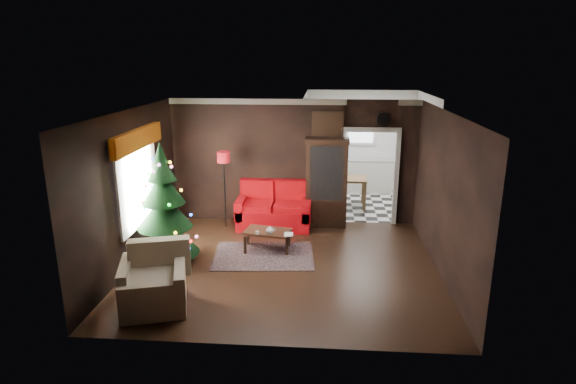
# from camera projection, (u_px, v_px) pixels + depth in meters

# --- Properties ---
(floor) EXTENTS (5.50, 5.50, 0.00)m
(floor) POSITION_uv_depth(u_px,v_px,m) (284.00, 266.00, 8.67)
(floor) COLOR black
(floor) RESTS_ON ground
(ceiling) EXTENTS (5.50, 5.50, 0.00)m
(ceiling) POSITION_uv_depth(u_px,v_px,m) (284.00, 112.00, 7.90)
(ceiling) COLOR white
(ceiling) RESTS_ON ground
(wall_back) EXTENTS (5.50, 0.00, 5.50)m
(wall_back) POSITION_uv_depth(u_px,v_px,m) (293.00, 162.00, 10.68)
(wall_back) COLOR black
(wall_back) RESTS_ON ground
(wall_front) EXTENTS (5.50, 0.00, 5.50)m
(wall_front) POSITION_uv_depth(u_px,v_px,m) (267.00, 248.00, 5.88)
(wall_front) COLOR black
(wall_front) RESTS_ON ground
(wall_left) EXTENTS (0.00, 5.50, 5.50)m
(wall_left) POSITION_uv_depth(u_px,v_px,m) (131.00, 189.00, 8.48)
(wall_left) COLOR black
(wall_left) RESTS_ON ground
(wall_right) EXTENTS (0.00, 5.50, 5.50)m
(wall_right) POSITION_uv_depth(u_px,v_px,m) (445.00, 196.00, 8.08)
(wall_right) COLOR black
(wall_right) RESTS_ON ground
(doorway) EXTENTS (1.10, 0.10, 2.10)m
(doorway) POSITION_uv_depth(u_px,v_px,m) (369.00, 178.00, 10.65)
(doorway) COLOR silver
(doorway) RESTS_ON ground
(left_window) EXTENTS (0.05, 1.60, 1.40)m
(left_window) POSITION_uv_depth(u_px,v_px,m) (137.00, 184.00, 8.66)
(left_window) COLOR white
(left_window) RESTS_ON wall_left
(valance) EXTENTS (0.12, 2.10, 0.35)m
(valance) POSITION_uv_depth(u_px,v_px,m) (138.00, 139.00, 8.43)
(valance) COLOR #8E3F08
(valance) RESTS_ON wall_left
(kitchen_floor) EXTENTS (3.00, 3.00, 0.00)m
(kitchen_floor) POSITION_uv_depth(u_px,v_px,m) (362.00, 203.00, 12.38)
(kitchen_floor) COLOR silver
(kitchen_floor) RESTS_ON ground
(kitchen_window) EXTENTS (0.70, 0.06, 0.70)m
(kitchen_window) POSITION_uv_depth(u_px,v_px,m) (361.00, 130.00, 13.30)
(kitchen_window) COLOR white
(kitchen_window) RESTS_ON ground
(rug) EXTENTS (1.99, 1.52, 0.01)m
(rug) POSITION_uv_depth(u_px,v_px,m) (264.00, 256.00, 9.10)
(rug) COLOR #292126
(rug) RESTS_ON ground
(loveseat) EXTENTS (1.70, 0.90, 1.00)m
(loveseat) POSITION_uv_depth(u_px,v_px,m) (274.00, 206.00, 10.52)
(loveseat) COLOR maroon
(loveseat) RESTS_ON ground
(curio_cabinet) EXTENTS (0.90, 0.45, 1.90)m
(curio_cabinet) POSITION_uv_depth(u_px,v_px,m) (326.00, 184.00, 10.53)
(curio_cabinet) COLOR black
(curio_cabinet) RESTS_ON ground
(floor_lamp) EXTENTS (0.39, 0.39, 1.78)m
(floor_lamp) POSITION_uv_depth(u_px,v_px,m) (225.00, 191.00, 10.42)
(floor_lamp) COLOR black
(floor_lamp) RESTS_ON ground
(christmas_tree) EXTENTS (1.25, 1.25, 2.25)m
(christmas_tree) POSITION_uv_depth(u_px,v_px,m) (164.00, 208.00, 8.59)
(christmas_tree) COLOR black
(christmas_tree) RESTS_ON ground
(armchair) EXTENTS (1.23, 1.23, 1.01)m
(armchair) POSITION_uv_depth(u_px,v_px,m) (153.00, 280.00, 7.11)
(armchair) COLOR beige
(armchair) RESTS_ON ground
(coffee_table) EXTENTS (0.96, 0.69, 0.40)m
(coffee_table) POSITION_uv_depth(u_px,v_px,m) (267.00, 240.00, 9.34)
(coffee_table) COLOR black
(coffee_table) RESTS_ON rug
(teapot) EXTENTS (0.20, 0.20, 0.16)m
(teapot) POSITION_uv_depth(u_px,v_px,m) (270.00, 231.00, 9.05)
(teapot) COLOR beige
(teapot) RESTS_ON coffee_table
(cup_a) EXTENTS (0.08, 0.08, 0.05)m
(cup_a) POSITION_uv_depth(u_px,v_px,m) (272.00, 230.00, 9.24)
(cup_a) COLOR white
(cup_a) RESTS_ON coffee_table
(cup_b) EXTENTS (0.09, 0.09, 0.06)m
(cup_b) POSITION_uv_depth(u_px,v_px,m) (257.00, 233.00, 9.08)
(cup_b) COLOR silver
(cup_b) RESTS_ON coffee_table
(book) EXTENTS (0.17, 0.02, 0.23)m
(book) POSITION_uv_depth(u_px,v_px,m) (284.00, 229.00, 9.02)
(book) COLOR #8A7458
(book) RESTS_ON coffee_table
(wall_clock) EXTENTS (0.32, 0.32, 0.06)m
(wall_clock) POSITION_uv_depth(u_px,v_px,m) (384.00, 119.00, 10.22)
(wall_clock) COLOR white
(wall_clock) RESTS_ON wall_back
(painting) EXTENTS (0.62, 0.05, 0.52)m
(painting) POSITION_uv_depth(u_px,v_px,m) (328.00, 125.00, 10.35)
(painting) COLOR #AC7251
(painting) RESTS_ON wall_back
(kitchen_counter) EXTENTS (1.80, 0.60, 0.90)m
(kitchen_counter) POSITION_uv_depth(u_px,v_px,m) (360.00, 175.00, 13.40)
(kitchen_counter) COLOR silver
(kitchen_counter) RESTS_ON ground
(kitchen_table) EXTENTS (0.70, 0.70, 0.75)m
(kitchen_table) POSITION_uv_depth(u_px,v_px,m) (352.00, 192.00, 12.01)
(kitchen_table) COLOR brown
(kitchen_table) RESTS_ON ground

